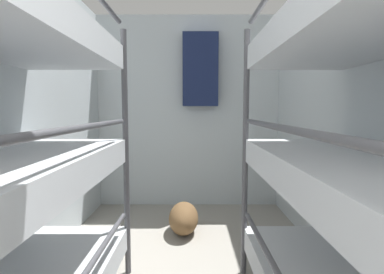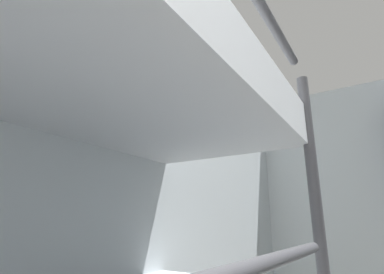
# 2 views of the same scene
# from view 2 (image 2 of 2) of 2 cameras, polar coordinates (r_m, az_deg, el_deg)

# --- Properties ---
(wall_left) EXTENTS (0.06, 4.26, 2.46)m
(wall_left) POSITION_cam_2_polar(r_m,az_deg,el_deg) (1.26, -18.61, -16.62)
(wall_left) COLOR silver
(wall_left) RESTS_ON ground_plane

